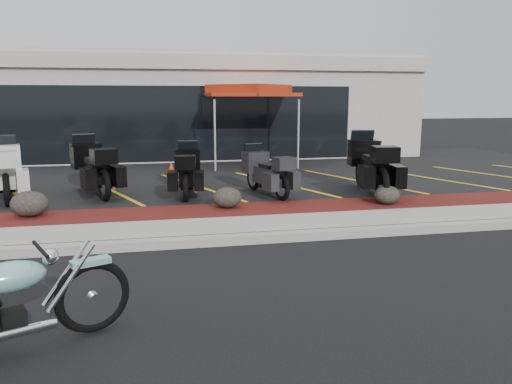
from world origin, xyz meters
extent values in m
plane|color=black|center=(0.00, 0.00, 0.00)|extent=(90.00, 90.00, 0.00)
cube|color=gray|center=(0.00, 0.90, 0.07)|extent=(24.00, 0.25, 0.15)
cube|color=gray|center=(0.00, 1.60, 0.07)|extent=(24.00, 1.20, 0.15)
cube|color=#3E100E|center=(0.00, 2.80, 0.08)|extent=(24.00, 1.20, 0.16)
cube|color=black|center=(0.00, 8.20, 0.07)|extent=(26.00, 9.60, 0.15)
cube|color=gray|center=(0.00, 14.50, 2.00)|extent=(18.00, 8.00, 4.00)
cube|color=black|center=(0.00, 10.52, 1.50)|extent=(12.00, 0.06, 2.60)
cube|color=gray|center=(0.00, 10.49, 3.60)|extent=(18.00, 0.30, 0.50)
ellipsoid|color=black|center=(-3.47, 2.96, 0.41)|extent=(0.70, 0.58, 0.50)
ellipsoid|color=black|center=(0.36, 2.96, 0.37)|extent=(0.60, 0.50, 0.43)
ellipsoid|color=black|center=(3.77, 2.62, 0.36)|extent=(0.56, 0.47, 0.40)
cone|color=#EC4507|center=(-0.62, 7.28, 0.37)|extent=(0.35, 0.35, 0.43)
cylinder|color=silver|center=(0.36, 8.93, 1.25)|extent=(0.06, 0.06, 2.20)
cylinder|color=silver|center=(2.84, 7.90, 1.25)|extent=(0.06, 0.06, 2.20)
cylinder|color=silver|center=(1.39, 11.40, 1.25)|extent=(0.06, 0.06, 2.20)
cylinder|color=silver|center=(3.86, 10.38, 1.25)|extent=(0.06, 0.06, 2.20)
cube|color=maroon|center=(2.11, 9.65, 2.49)|extent=(3.75, 3.75, 0.11)
cube|color=maroon|center=(2.11, 9.65, 2.66)|extent=(2.75, 2.75, 0.33)
camera|label=1|loc=(-1.09, -7.07, 2.43)|focal=35.00mm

